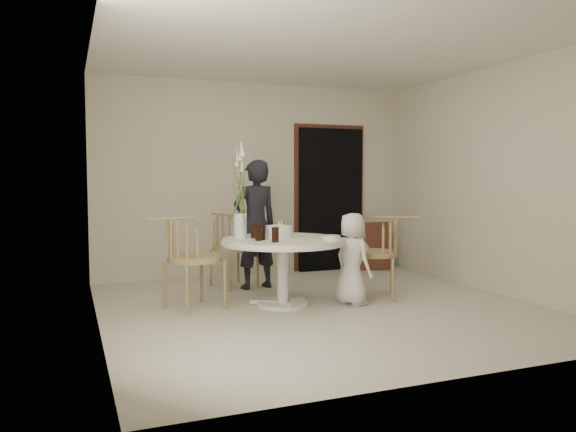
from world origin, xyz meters
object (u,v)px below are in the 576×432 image
object	(u,v)px
table	(283,249)
boy	(352,259)
birthday_cake	(279,232)
chair_left	(183,250)
girl	(255,224)
flower_vase	(240,200)
chair_right	(385,245)
chair_far	(228,239)

from	to	relation	value
table	boy	bearing A→B (deg)	-17.60
boy	birthday_cake	size ratio (longest dim) A/B	3.59
table	boy	xyz separation A→B (m)	(0.72, -0.23, -0.12)
chair_left	girl	distance (m)	1.38
table	flower_vase	world-z (taller)	flower_vase
boy	flower_vase	bearing A→B (deg)	52.81
chair_right	birthday_cake	world-z (taller)	chair_right
table	boy	size ratio (longest dim) A/B	1.33
boy	birthday_cake	xyz separation A→B (m)	(-0.75, 0.29, 0.30)
chair_far	boy	xyz separation A→B (m)	(0.97, -1.53, -0.10)
birthday_cake	table	bearing A→B (deg)	-66.82
chair_left	chair_right	bearing A→B (deg)	-115.15
chair_far	chair_left	bearing A→B (deg)	-144.18
chair_far	birthday_cake	bearing A→B (deg)	-99.02
birthday_cake	flower_vase	xyz separation A→B (m)	(-0.38, 0.18, 0.34)
chair_far	girl	size ratio (longest dim) A/B	0.58
boy	birthday_cake	world-z (taller)	boy
chair_right	flower_vase	world-z (taller)	flower_vase
chair_right	boy	size ratio (longest dim) A/B	0.95
birthday_cake	girl	bearing A→B (deg)	87.19
chair_far	chair_right	bearing A→B (deg)	-62.04
chair_right	chair_left	bearing A→B (deg)	-65.29
chair_right	chair_left	size ratio (longest dim) A/B	0.96
chair_far	flower_vase	size ratio (longest dim) A/B	0.88
chair_left	girl	xyz separation A→B (m)	(1.07, 0.85, 0.16)
chair_right	flower_vase	distance (m)	1.74
table	birthday_cake	xyz separation A→B (m)	(-0.02, 0.06, 0.18)
chair_left	boy	distance (m)	1.81
chair_right	chair_far	bearing A→B (deg)	-102.40
table	chair_left	distance (m)	1.06
chair_left	birthday_cake	size ratio (longest dim) A/B	3.55
birthday_cake	flower_vase	distance (m)	0.54
chair_far	flower_vase	xyz separation A→B (m)	(-0.16, -1.07, 0.54)
chair_left	birthday_cake	xyz separation A→B (m)	(1.02, -0.11, 0.16)
chair_far	chair_left	distance (m)	1.39
chair_far	boy	size ratio (longest dim) A/B	0.92
birthday_cake	boy	bearing A→B (deg)	-21.03
chair_far	girl	xyz separation A→B (m)	(0.27, -0.29, 0.20)
chair_far	flower_vase	world-z (taller)	flower_vase
girl	flower_vase	xyz separation A→B (m)	(-0.43, -0.78, 0.34)
flower_vase	girl	bearing A→B (deg)	61.37
chair_far	chair_left	size ratio (longest dim) A/B	0.93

